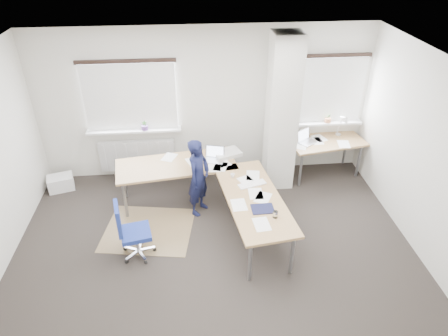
{
  "coord_description": "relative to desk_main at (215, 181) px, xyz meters",
  "views": [
    {
      "loc": [
        -0.27,
        -4.24,
        4.24
      ],
      "look_at": [
        0.2,
        0.9,
        1.02
      ],
      "focal_mm": 32.0,
      "sensor_mm": 36.0,
      "label": 1
    }
  ],
  "objects": [
    {
      "name": "ground",
      "position": [
        -0.08,
        -1.06,
        -0.69
      ],
      "size": [
        6.0,
        6.0,
        0.0
      ],
      "primitive_type": "plane",
      "color": "black",
      "rests_on": "ground"
    },
    {
      "name": "room_shell",
      "position": [
        0.11,
        -0.61,
        1.05
      ],
      "size": [
        6.04,
        5.04,
        2.82
      ],
      "color": "beige",
      "rests_on": "ground"
    },
    {
      "name": "floor_mat",
      "position": [
        -1.1,
        -0.29,
        -0.69
      ],
      "size": [
        1.54,
        1.37,
        0.01
      ],
      "primitive_type": "cube",
      "rotation": [
        0.0,
        0.0,
        -0.16
      ],
      "color": "olive",
      "rests_on": "ground"
    },
    {
      "name": "white_crate",
      "position": [
        -2.78,
        1.02,
        -0.56
      ],
      "size": [
        0.51,
        0.42,
        0.27
      ],
      "primitive_type": "cube",
      "rotation": [
        0.0,
        0.0,
        0.28
      ],
      "color": "white",
      "rests_on": "ground"
    },
    {
      "name": "desk_main",
      "position": [
        0.0,
        0.0,
        0.0
      ],
      "size": [
        2.74,
        2.63,
        0.96
      ],
      "rotation": [
        0.0,
        0.0,
        0.14
      ],
      "color": "olive",
      "rests_on": "ground"
    },
    {
      "name": "desk_side",
      "position": [
        2.17,
        1.09,
        -0.01
      ],
      "size": [
        1.5,
        0.93,
        1.22
      ],
      "rotation": [
        0.0,
        0.0,
        0.17
      ],
      "color": "olive",
      "rests_on": "ground"
    },
    {
      "name": "task_chair",
      "position": [
        -1.24,
        -0.84,
        -0.43
      ],
      "size": [
        0.52,
        0.51,
        0.95
      ],
      "rotation": [
        0.0,
        0.0,
        0.2
      ],
      "color": "navy",
      "rests_on": "ground"
    },
    {
      "name": "person",
      "position": [
        -0.26,
        0.14,
        -0.02
      ],
      "size": [
        0.53,
        0.59,
        1.35
      ],
      "primitive_type": "imported",
      "rotation": [
        0.0,
        0.0,
        1.02
      ],
      "color": "black",
      "rests_on": "ground"
    }
  ]
}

